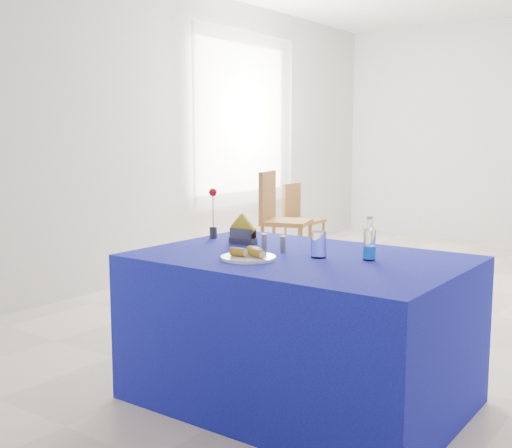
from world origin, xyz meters
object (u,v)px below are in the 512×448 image
(water_bottle, at_px, (369,246))
(plate, at_px, (248,258))
(blue_table, at_px, (300,329))
(chair_win_a, at_px, (278,214))
(chair_win_b, at_px, (299,214))

(water_bottle, bearing_deg, plate, -146.05)
(blue_table, height_order, water_bottle, water_bottle)
(water_bottle, height_order, chair_win_a, chair_win_a)
(water_bottle, bearing_deg, blue_table, -163.82)
(chair_win_a, xyz_separation_m, chair_win_b, (-0.26, 0.81, -0.10))
(water_bottle, xyz_separation_m, chair_win_a, (-2.23, 2.53, -0.25))
(chair_win_a, bearing_deg, chair_win_b, 0.18)
(plate, xyz_separation_m, chair_win_b, (-2.00, 3.66, -0.29))
(chair_win_a, bearing_deg, water_bottle, -156.09)
(blue_table, bearing_deg, chair_win_a, 125.90)
(plate, height_order, blue_table, plate)
(blue_table, distance_m, chair_win_b, 4.05)
(chair_win_a, distance_m, chair_win_b, 0.85)
(blue_table, xyz_separation_m, chair_win_a, (-1.90, 2.62, 0.20))
(plate, xyz_separation_m, chair_win_a, (-1.74, 2.85, -0.18))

